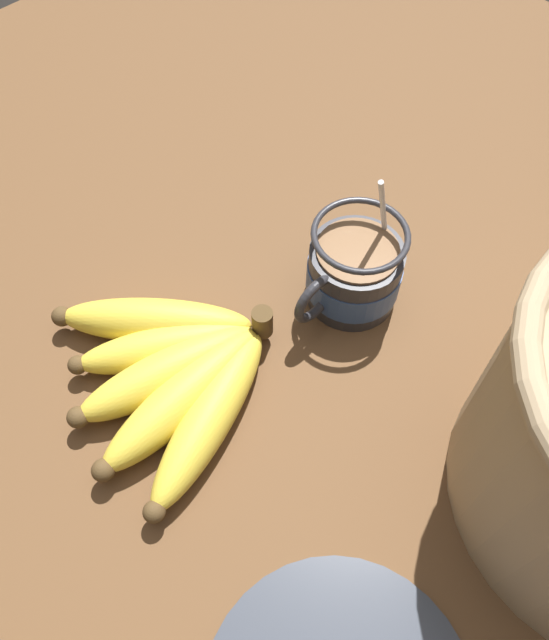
% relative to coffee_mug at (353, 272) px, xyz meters
% --- Properties ---
extents(table, '(1.38, 1.38, 0.04)m').
position_rel_coffee_mug_xyz_m(table, '(0.09, -0.01, -0.06)').
color(table, brown).
rests_on(table, ground).
extents(coffee_mug, '(0.14, 0.09, 0.15)m').
position_rel_coffee_mug_xyz_m(coffee_mug, '(0.00, 0.00, 0.00)').
color(coffee_mug, '#28282D').
rests_on(coffee_mug, table).
extents(banana_bunch, '(0.21, 0.24, 0.04)m').
position_rel_coffee_mug_xyz_m(banana_bunch, '(0.19, -0.04, -0.02)').
color(banana_bunch, '#4C381E').
rests_on(banana_bunch, table).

